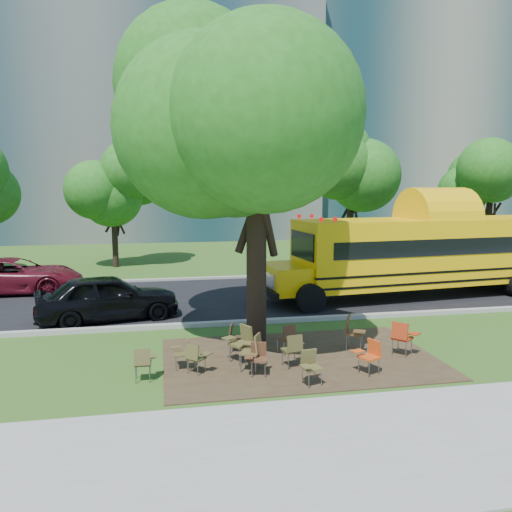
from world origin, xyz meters
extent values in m
plane|color=#2F531A|center=(0.00, 0.00, 0.00)|extent=(160.00, 160.00, 0.00)
cube|color=gray|center=(0.00, -5.00, 0.02)|extent=(60.00, 4.00, 0.04)
cube|color=#382819|center=(1.00, -0.50, 0.01)|extent=(7.00, 4.50, 0.03)
cube|color=black|center=(0.00, 7.00, 0.02)|extent=(80.00, 8.00, 0.04)
cube|color=gray|center=(0.00, 3.00, 0.07)|extent=(80.00, 0.25, 0.14)
cube|color=gray|center=(0.00, 11.10, 0.07)|extent=(80.00, 0.25, 0.14)
cube|color=slate|center=(-8.00, 36.00, 11.00)|extent=(38.00, 16.00, 22.00)
cube|color=gray|center=(24.00, 38.00, 12.50)|extent=(30.00, 16.00, 25.00)
cylinder|color=black|center=(-5.00, 16.00, 1.75)|extent=(0.32, 0.32, 3.50)
sphere|color=#225B14|center=(-5.00, 16.00, 4.22)|extent=(4.80, 4.80, 4.80)
cylinder|color=black|center=(8.00, 14.00, 2.10)|extent=(0.38, 0.38, 4.20)
sphere|color=#225B14|center=(8.00, 14.00, 5.04)|extent=(5.60, 5.60, 5.60)
cylinder|color=black|center=(16.00, 13.00, 1.80)|extent=(0.34, 0.34, 3.60)
sphere|color=#225B14|center=(16.00, 13.00, 4.35)|extent=(5.00, 5.00, 5.00)
cylinder|color=black|center=(0.14, 0.98, 2.41)|extent=(0.56, 0.56, 4.82)
sphere|color=#225B14|center=(0.14, 0.98, 5.90)|extent=(7.20, 7.20, 7.20)
cube|color=#F3B407|center=(8.52, 5.91, 1.88)|extent=(11.85, 3.85, 2.59)
cube|color=black|center=(8.84, 5.94, 2.17)|extent=(11.23, 3.82, 0.63)
cube|color=#F3B407|center=(2.07, 5.23, 1.06)|extent=(1.61, 2.46, 1.01)
cube|color=black|center=(8.52, 5.91, 1.22)|extent=(11.88, 3.88, 0.08)
cube|color=black|center=(8.52, 5.91, 0.83)|extent=(11.88, 3.88, 0.08)
cylinder|color=black|center=(2.66, 3.96, 0.53)|extent=(1.09, 0.43, 1.06)
cylinder|color=black|center=(2.39, 6.60, 0.53)|extent=(1.09, 0.43, 1.06)
cylinder|color=black|center=(11.44, 7.55, 0.53)|extent=(1.09, 0.43, 1.06)
cylinder|color=black|center=(12.91, 7.70, 0.53)|extent=(1.09, 0.43, 1.06)
cube|color=brown|center=(-2.96, -1.26, 0.41)|extent=(0.39, 0.37, 0.05)
cube|color=brown|center=(-2.96, -1.42, 0.61)|extent=(0.37, 0.09, 0.37)
cube|color=brown|center=(-2.73, -1.13, 0.52)|extent=(0.20, 0.26, 0.03)
cylinder|color=slate|center=(-3.11, -1.10, 0.21)|extent=(0.02, 0.02, 0.41)
cylinder|color=slate|center=(-2.80, -1.42, 0.21)|extent=(0.02, 0.02, 0.41)
cube|color=#4C4821|center=(-1.72, -1.09, 0.40)|extent=(0.51, 0.51, 0.04)
cube|color=#4C4821|center=(-1.82, -1.21, 0.59)|extent=(0.32, 0.29, 0.35)
cube|color=#4C4821|center=(-1.48, -1.14, 0.50)|extent=(0.31, 0.31, 0.03)
cylinder|color=slate|center=(-1.73, -0.88, 0.20)|extent=(0.02, 0.02, 0.40)
cylinder|color=slate|center=(-1.70, -1.31, 0.20)|extent=(0.02, 0.02, 0.40)
cube|color=brown|center=(-0.42, -1.17, 0.49)|extent=(0.59, 0.60, 0.05)
cube|color=brown|center=(-0.25, -1.26, 0.73)|extent=(0.29, 0.43, 0.44)
cube|color=brown|center=(-0.44, -0.87, 0.62)|extent=(0.38, 0.35, 0.03)
cylinder|color=slate|center=(-0.67, -1.25, 0.24)|extent=(0.03, 0.03, 0.49)
cylinder|color=slate|center=(-0.17, -1.09, 0.24)|extent=(0.03, 0.03, 0.49)
cube|color=#51301D|center=(-0.29, -1.51, 0.41)|extent=(0.45, 0.44, 0.05)
cube|color=#51301D|center=(-0.26, -1.34, 0.61)|extent=(0.38, 0.16, 0.37)
cube|color=#51301D|center=(-0.53, -1.58, 0.52)|extent=(0.25, 0.29, 0.03)
cylinder|color=slate|center=(-0.17, -1.69, 0.21)|extent=(0.02, 0.02, 0.41)
cylinder|color=slate|center=(-0.41, -1.32, 0.21)|extent=(0.02, 0.02, 0.41)
cube|color=#45411E|center=(0.62, -1.11, 0.45)|extent=(0.49, 0.48, 0.05)
cube|color=#45411E|center=(0.66, -1.28, 0.68)|extent=(0.41, 0.17, 0.40)
cube|color=#45411E|center=(0.83, -0.92, 0.57)|extent=(0.27, 0.32, 0.03)
cylinder|color=slate|center=(0.42, -0.97, 0.23)|extent=(0.02, 0.02, 0.45)
cylinder|color=slate|center=(0.82, -1.24, 0.23)|extent=(0.02, 0.02, 0.45)
cube|color=brown|center=(0.78, -2.29, 0.42)|extent=(0.45, 0.44, 0.05)
cube|color=brown|center=(0.74, -2.13, 0.62)|extent=(0.38, 0.16, 0.37)
cube|color=brown|center=(0.58, -2.46, 0.53)|extent=(0.25, 0.29, 0.03)
cylinder|color=slate|center=(0.96, -2.42, 0.21)|extent=(0.02, 0.02, 0.42)
cylinder|color=slate|center=(0.59, -2.17, 0.21)|extent=(0.02, 0.02, 0.42)
cube|color=#BE4614|center=(2.30, -1.91, 0.43)|extent=(0.51, 0.52, 0.05)
cube|color=#BE4614|center=(2.46, -1.84, 0.65)|extent=(0.24, 0.39, 0.39)
cube|color=#BE4614|center=(2.08, -1.75, 0.55)|extent=(0.33, 0.30, 0.03)
cylinder|color=slate|center=(2.21, -2.13, 0.22)|extent=(0.02, 0.02, 0.43)
cylinder|color=slate|center=(2.38, -1.70, 0.22)|extent=(0.02, 0.02, 0.43)
cube|color=#A32E11|center=(3.71, -0.81, 0.49)|extent=(0.63, 0.63, 0.05)
cube|color=#A32E11|center=(3.56, -0.94, 0.73)|extent=(0.36, 0.40, 0.44)
cube|color=#A32E11|center=(3.99, -0.91, 0.62)|extent=(0.39, 0.38, 0.03)
cylinder|color=slate|center=(3.73, -0.55, 0.24)|extent=(0.03, 0.03, 0.49)
cylinder|color=slate|center=(3.69, -1.07, 0.24)|extent=(0.03, 0.03, 0.49)
cube|color=#4D4421|center=(-2.04, -0.75, 0.40)|extent=(0.36, 0.38, 0.04)
cube|color=#4D4421|center=(-1.88, -0.75, 0.60)|extent=(0.09, 0.36, 0.36)
cube|color=#4D4421|center=(-2.17, -0.54, 0.51)|extent=(0.25, 0.20, 0.03)
cylinder|color=slate|center=(-2.20, -0.90, 0.20)|extent=(0.02, 0.02, 0.40)
cylinder|color=slate|center=(-1.89, -0.60, 0.20)|extent=(0.02, 0.02, 0.40)
cube|color=brown|center=(-0.57, -0.56, 0.50)|extent=(0.62, 0.63, 0.06)
cube|color=brown|center=(-0.39, -0.46, 0.74)|extent=(0.31, 0.44, 0.45)
cube|color=brown|center=(-0.83, -0.41, 0.63)|extent=(0.39, 0.37, 0.03)
cylinder|color=slate|center=(-0.64, -0.82, 0.25)|extent=(0.03, 0.03, 0.50)
cylinder|color=slate|center=(-0.50, -0.31, 0.25)|extent=(0.03, 0.03, 0.50)
cube|color=#3E2816|center=(-0.54, 0.27, 0.41)|extent=(0.46, 0.47, 0.05)
cube|color=#3E2816|center=(-0.69, 0.31, 0.61)|extent=(0.18, 0.37, 0.36)
cube|color=#3E2816|center=(-0.48, 0.02, 0.52)|extent=(0.30, 0.26, 0.03)
cylinder|color=slate|center=(-0.35, 0.37, 0.20)|extent=(0.02, 0.02, 0.41)
cylinder|color=slate|center=(-0.73, 0.16, 0.20)|extent=(0.02, 0.02, 0.41)
cube|color=#412717|center=(0.73, -0.09, 0.43)|extent=(0.50, 0.49, 0.05)
cube|color=#412717|center=(0.79, -0.26, 0.64)|extent=(0.39, 0.21, 0.38)
cube|color=#412717|center=(0.91, 0.11, 0.55)|extent=(0.29, 0.32, 0.03)
cylinder|color=slate|center=(0.52, 0.01, 0.22)|extent=(0.02, 0.02, 0.43)
cylinder|color=slate|center=(0.94, -0.19, 0.22)|extent=(0.02, 0.02, 0.43)
cube|color=#4D331B|center=(2.64, -0.18, 0.50)|extent=(0.62, 0.63, 0.06)
cube|color=#4D331B|center=(2.46, -0.08, 0.75)|extent=(0.31, 0.44, 0.45)
cube|color=#4D331B|center=(2.64, -0.49, 0.64)|extent=(0.39, 0.37, 0.03)
cylinder|color=slate|center=(2.90, -0.10, 0.25)|extent=(0.03, 0.03, 0.50)
cylinder|color=slate|center=(2.38, -0.25, 0.25)|extent=(0.03, 0.03, 0.50)
imported|color=black|center=(-4.26, 4.35, 0.79)|extent=(4.91, 2.82, 1.57)
imported|color=#540E1A|center=(-8.54, 9.54, 0.75)|extent=(5.39, 2.50, 1.50)
camera|label=1|loc=(-2.46, -12.56, 4.42)|focal=35.00mm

